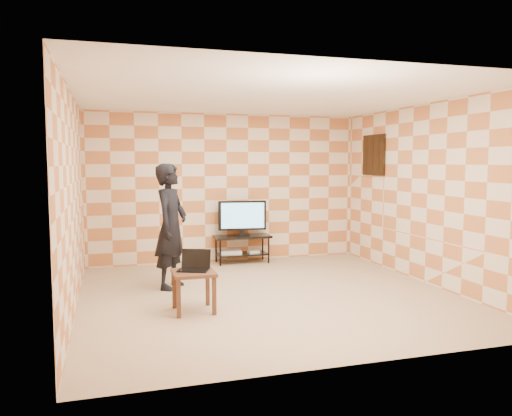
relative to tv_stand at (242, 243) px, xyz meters
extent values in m
plane|color=tan|center=(-0.22, -2.23, -0.37)|extent=(5.00, 5.00, 0.00)
cube|color=beige|center=(-0.22, 0.27, 0.98)|extent=(5.00, 0.02, 2.70)
cube|color=beige|center=(-0.22, -4.73, 0.98)|extent=(5.00, 0.02, 2.70)
cube|color=beige|center=(-2.72, -2.23, 0.98)|extent=(0.02, 5.00, 2.70)
cube|color=beige|center=(2.28, -2.23, 0.98)|extent=(0.02, 5.00, 2.70)
cube|color=white|center=(-0.22, -2.23, 2.33)|extent=(5.00, 5.00, 0.02)
cube|color=black|center=(2.25, -0.68, 1.58)|extent=(0.04, 0.72, 0.72)
cube|color=black|center=(2.25, -0.68, 1.58)|extent=(0.04, 0.03, 0.68)
cube|color=black|center=(2.25, -0.68, 1.58)|extent=(0.04, 0.68, 0.03)
cube|color=black|center=(0.00, 0.00, 0.11)|extent=(1.01, 0.46, 0.04)
cube|color=black|center=(0.00, 0.00, -0.21)|extent=(0.91, 0.41, 0.03)
cylinder|color=black|center=(-0.45, -0.18, -0.12)|extent=(0.03, 0.03, 0.50)
cylinder|color=black|center=(-0.45, 0.18, -0.12)|extent=(0.03, 0.03, 0.50)
cylinder|color=black|center=(0.45, -0.18, -0.12)|extent=(0.03, 0.03, 0.50)
cylinder|color=black|center=(0.45, 0.18, -0.12)|extent=(0.03, 0.03, 0.50)
cube|color=black|center=(0.00, 0.00, 0.15)|extent=(0.27, 0.20, 0.03)
cube|color=black|center=(0.00, 0.00, 0.20)|extent=(0.07, 0.05, 0.07)
cube|color=black|center=(0.00, 0.00, 0.50)|extent=(0.87, 0.16, 0.53)
cube|color=#68B6DF|center=(0.00, -0.03, 0.50)|extent=(0.77, 0.11, 0.46)
cube|color=silver|center=(-0.22, 0.01, -0.16)|extent=(0.43, 0.34, 0.07)
cube|color=silver|center=(0.21, -0.02, -0.17)|extent=(0.21, 0.16, 0.04)
cube|color=#3C2319|center=(-1.33, -2.71, 0.11)|extent=(0.51, 0.51, 0.04)
cube|color=#3C2319|center=(-1.55, -2.92, -0.14)|extent=(0.05, 0.05, 0.46)
cube|color=#3C2319|center=(-1.54, -2.49, -0.14)|extent=(0.05, 0.05, 0.46)
cube|color=#3C2319|center=(-1.12, -2.92, -0.14)|extent=(0.05, 0.05, 0.46)
cube|color=#3C2319|center=(-1.12, -2.50, -0.14)|extent=(0.05, 0.05, 0.46)
cube|color=black|center=(-1.33, -2.68, 0.14)|extent=(0.44, 0.38, 0.02)
cube|color=black|center=(-1.27, -2.56, 0.26)|extent=(0.36, 0.20, 0.23)
imported|color=black|center=(-1.45, -1.46, 0.54)|extent=(0.70, 0.79, 1.81)
camera|label=1|loc=(-2.30, -8.65, 1.46)|focal=35.00mm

